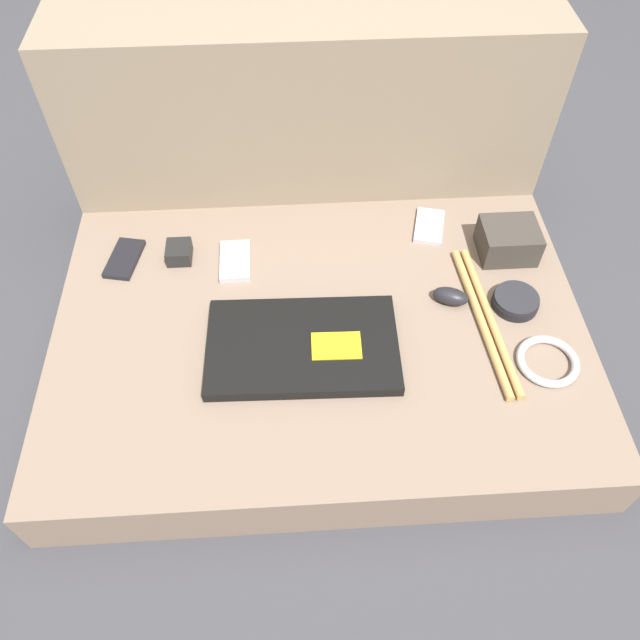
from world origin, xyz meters
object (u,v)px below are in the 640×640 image
at_px(laptop, 303,346).
at_px(camera_pouch, 508,240).
at_px(phone_silver, 429,226).
at_px(charger_brick, 179,252).
at_px(speaker_puck, 516,301).
at_px(phone_small, 124,259).
at_px(computer_mouse, 451,296).
at_px(phone_black, 235,261).

distance_m(laptop, camera_pouch, 0.49).
height_order(phone_silver, charger_brick, charger_brick).
relative_size(speaker_puck, phone_silver, 0.78).
bearing_deg(phone_small, laptop, -23.04).
distance_m(speaker_puck, phone_silver, 0.26).
distance_m(camera_pouch, charger_brick, 0.68).
bearing_deg(computer_mouse, speaker_puck, 13.79).
distance_m(speaker_puck, camera_pouch, 0.15).
bearing_deg(speaker_puck, phone_small, 167.84).
height_order(laptop, charger_brick, charger_brick).
bearing_deg(charger_brick, laptop, -45.63).
height_order(laptop, phone_silver, laptop).
distance_m(laptop, phone_small, 0.44).
xyz_separation_m(computer_mouse, phone_silver, (-0.00, 0.21, -0.01)).
bearing_deg(computer_mouse, phone_black, -175.69).
distance_m(laptop, phone_black, 0.26).
distance_m(speaker_puck, phone_small, 0.79).
bearing_deg(laptop, speaker_puck, 12.59).
distance_m(phone_silver, charger_brick, 0.54).
bearing_deg(phone_small, speaker_puck, -0.43).
bearing_deg(computer_mouse, charger_brick, -174.49).
relative_size(speaker_puck, charger_brick, 1.61).
bearing_deg(camera_pouch, phone_small, 178.34).
bearing_deg(phone_black, computer_mouse, -17.98).
xyz_separation_m(speaker_puck, phone_small, (-0.78, 0.17, -0.01)).
bearing_deg(phone_small, charger_brick, 12.16).
xyz_separation_m(laptop, camera_pouch, (0.43, 0.23, 0.02)).
xyz_separation_m(phone_silver, phone_black, (-0.42, -0.08, 0.00)).
xyz_separation_m(computer_mouse, phone_black, (-0.42, 0.13, -0.01)).
xyz_separation_m(camera_pouch, charger_brick, (-0.68, 0.02, -0.02)).
height_order(computer_mouse, speaker_puck, computer_mouse).
bearing_deg(phone_black, phone_small, 173.53).
height_order(phone_black, camera_pouch, camera_pouch).
bearing_deg(laptop, charger_brick, 135.82).
bearing_deg(phone_small, phone_silver, 16.95).
bearing_deg(speaker_puck, computer_mouse, 172.50).
bearing_deg(camera_pouch, phone_silver, 150.70).
relative_size(phone_silver, phone_small, 0.97).
relative_size(phone_small, camera_pouch, 1.03).
bearing_deg(camera_pouch, laptop, -152.42).
bearing_deg(phone_small, phone_black, 6.26).
bearing_deg(laptop, phone_silver, 48.49).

